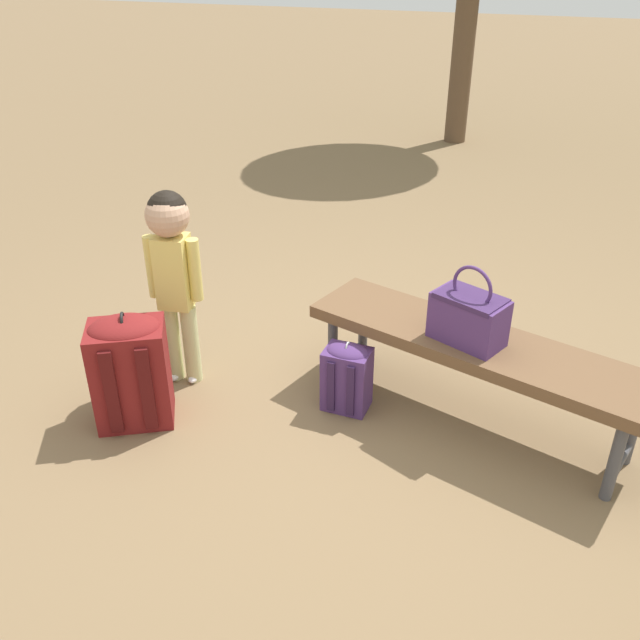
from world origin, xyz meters
TOP-DOWN VIEW (x-y plane):
  - ground_plane at (0.00, 0.00)m, footprint 40.00×40.00m
  - park_bench at (-0.59, -0.16)m, footprint 1.65×0.83m
  - handbag at (-0.55, -0.13)m, footprint 0.37×0.29m
  - child_standing at (0.86, 0.00)m, footprint 0.27×0.21m
  - backpack_large at (0.90, 0.39)m, footprint 0.43×0.40m
  - backpack_small at (-0.01, -0.05)m, footprint 0.22×0.20m

SIDE VIEW (x-z plane):
  - ground_plane at x=0.00m, z-range 0.00..0.00m
  - backpack_small at x=-0.01m, z-range 0.00..0.37m
  - backpack_large at x=0.90m, z-range 0.00..0.58m
  - park_bench at x=-0.59m, z-range 0.17..0.62m
  - handbag at x=-0.55m, z-range 0.39..0.76m
  - child_standing at x=0.86m, z-range 0.17..1.20m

